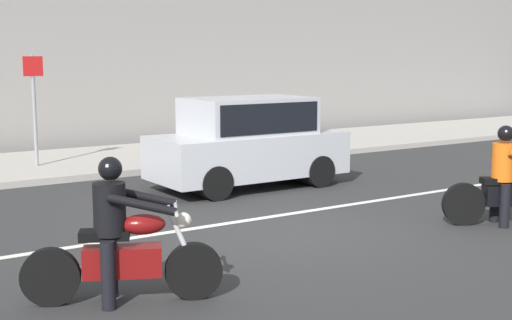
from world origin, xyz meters
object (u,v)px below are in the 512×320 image
Objects in this scene: motorcycle_with_rider_orange_stripe at (509,184)px; street_sign_post at (34,99)px; parked_hatchback_silver at (248,141)px; motorcycle_with_rider_black_leather at (121,243)px.

street_sign_post is (-4.60, 9.15, 1.02)m from motorcycle_with_rider_orange_stripe.
parked_hatchback_silver is at bearing -55.19° from street_sign_post.
parked_hatchback_silver reaches higher than motorcycle_with_rider_black_leather.
parked_hatchback_silver is at bearing 108.55° from motorcycle_with_rider_orange_stripe.
street_sign_post reaches higher than motorcycle_with_rider_black_leather.
motorcycle_with_rider_black_leather is 0.50× the size of parked_hatchback_silver.
motorcycle_with_rider_orange_stripe is 5.16m from parked_hatchback_silver.
motorcycle_with_rider_black_leather is 0.78× the size of street_sign_post.
motorcycle_with_rider_black_leather is 6.77m from parked_hatchback_silver.
motorcycle_with_rider_black_leather is 9.32m from street_sign_post.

